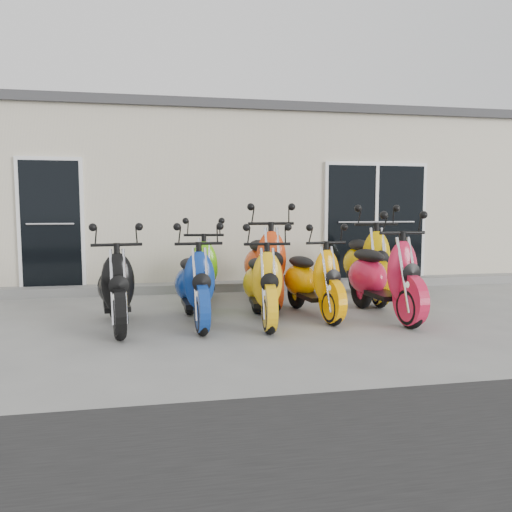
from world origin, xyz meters
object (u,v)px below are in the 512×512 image
object	(u,v)px
scooter_front_red	(383,264)
scooter_back_green	(204,260)
scooter_back_red	(265,253)
scooter_back_yellow	(367,252)
scooter_front_orange_b	(312,270)
scooter_front_black	(116,275)
scooter_front_blue	(194,273)
scooter_front_orange_a	(262,273)

from	to	relation	value
scooter_front_red	scooter_back_green	xyz separation A→B (m)	(-2.27, 1.41, -0.05)
scooter_back_red	scooter_back_yellow	xyz separation A→B (m)	(1.67, 0.02, -0.01)
scooter_front_orange_b	scooter_front_red	bearing A→B (deg)	-22.75
scooter_back_green	scooter_back_red	distance (m)	0.93
scooter_front_black	scooter_front_orange_b	xyz separation A→B (m)	(2.55, 0.20, -0.02)
scooter_front_blue	scooter_front_orange_a	world-z (taller)	scooter_front_blue
scooter_front_red	scooter_back_red	bearing A→B (deg)	132.54
scooter_back_red	scooter_back_yellow	bearing A→B (deg)	1.75
scooter_front_blue	scooter_back_green	distance (m)	1.36
scooter_front_black	scooter_front_blue	size ratio (longest dim) A/B	1.00
scooter_front_red	scooter_back_green	bearing A→B (deg)	143.83
scooter_front_blue	scooter_front_black	bearing A→B (deg)	178.11
scooter_back_green	scooter_back_red	xyz separation A→B (m)	(0.92, -0.14, 0.10)
scooter_back_yellow	scooter_back_green	bearing A→B (deg)	-175.94
scooter_front_black	scooter_front_orange_b	world-z (taller)	scooter_front_black
scooter_front_red	scooter_back_yellow	world-z (taller)	scooter_back_yellow
scooter_front_black	scooter_back_yellow	world-z (taller)	scooter_back_yellow
scooter_front_black	scooter_front_orange_a	world-z (taller)	scooter_front_black
scooter_front_orange_a	scooter_front_black	bearing A→B (deg)	-177.98
scooter_front_blue	scooter_front_red	distance (m)	2.51
scooter_front_orange_a	scooter_back_red	world-z (taller)	scooter_back_red
scooter_back_red	scooter_back_yellow	world-z (taller)	scooter_back_red
scooter_back_green	scooter_back_yellow	world-z (taller)	scooter_back_yellow
scooter_front_orange_a	scooter_front_orange_b	world-z (taller)	scooter_front_orange_a
scooter_front_orange_b	scooter_back_red	size ratio (longest dim) A/B	0.83
scooter_front_blue	scooter_front_orange_a	bearing A→B (deg)	-9.42
scooter_front_black	scooter_front_orange_a	distance (m)	1.81
scooter_front_red	scooter_front_orange_a	bearing A→B (deg)	176.16
scooter_front_orange_a	scooter_front_orange_b	distance (m)	0.78
scooter_back_yellow	scooter_front_black	bearing A→B (deg)	-154.85
scooter_back_red	scooter_back_yellow	size ratio (longest dim) A/B	1.02
scooter_front_black	scooter_front_orange_b	distance (m)	2.56
scooter_front_orange_a	scooter_back_yellow	size ratio (longest dim) A/B	0.85
scooter_back_green	scooter_back_red	bearing A→B (deg)	-3.35
scooter_front_blue	scooter_back_yellow	world-z (taller)	scooter_back_yellow
scooter_back_green	scooter_front_orange_b	bearing A→B (deg)	-35.47
scooter_front_black	scooter_front_blue	xyz separation A→B (m)	(0.95, 0.03, -0.00)
scooter_front_blue	scooter_back_red	distance (m)	1.67
scooter_front_red	scooter_back_red	world-z (taller)	scooter_back_red
scooter_front_black	scooter_back_green	size ratio (longest dim) A/B	0.98
scooter_front_blue	scooter_front_orange_b	xyz separation A→B (m)	(1.59, 0.17, -0.02)
scooter_back_red	scooter_back_yellow	distance (m)	1.67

